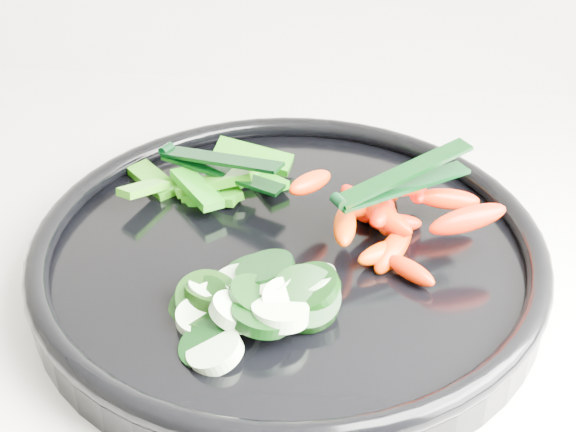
# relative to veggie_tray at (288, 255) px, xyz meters

# --- Properties ---
(veggie_tray) EXTENTS (0.46, 0.46, 0.04)m
(veggie_tray) POSITION_rel_veggie_tray_xyz_m (0.00, 0.00, 0.00)
(veggie_tray) COLOR black
(veggie_tray) RESTS_ON counter
(cucumber_pile) EXTENTS (0.13, 0.13, 0.04)m
(cucumber_pile) POSITION_rel_veggie_tray_xyz_m (-0.02, -0.07, 0.01)
(cucumber_pile) COLOR black
(cucumber_pile) RESTS_ON veggie_tray
(carrot_pile) EXTENTS (0.16, 0.15, 0.06)m
(carrot_pile) POSITION_rel_veggie_tray_xyz_m (0.07, 0.03, 0.02)
(carrot_pile) COLOR #EA4100
(carrot_pile) RESTS_ON veggie_tray
(pepper_pile) EXTENTS (0.14, 0.10, 0.04)m
(pepper_pile) POSITION_rel_veggie_tray_xyz_m (-0.07, 0.07, 0.01)
(pepper_pile) COLOR #1B6F0A
(pepper_pile) RESTS_ON veggie_tray
(tong_carrot) EXTENTS (0.10, 0.08, 0.02)m
(tong_carrot) POSITION_rel_veggie_tray_xyz_m (0.08, 0.03, 0.05)
(tong_carrot) COLOR black
(tong_carrot) RESTS_ON carrot_pile
(tong_pepper) EXTENTS (0.11, 0.06, 0.02)m
(tong_pepper) POSITION_rel_veggie_tray_xyz_m (-0.07, 0.07, 0.03)
(tong_pepper) COLOR black
(tong_pepper) RESTS_ON pepper_pile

